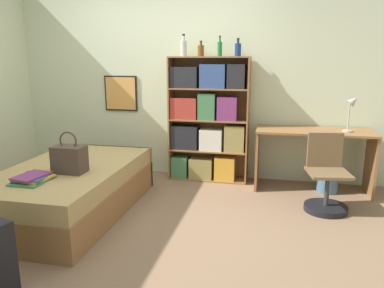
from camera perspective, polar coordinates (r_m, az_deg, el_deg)
The scene contains 14 objects.
ground_plane at distance 3.92m, azimuth -9.87°, elevation -10.92°, with size 14.00×14.00×0.00m, color #84664C.
wall_back at distance 5.10m, azimuth -3.61°, elevation 9.84°, with size 10.00×0.09×2.60m.
bed at distance 4.11m, azimuth -17.98°, elevation -6.55°, with size 1.14×1.94×0.50m.
handbag at distance 3.78m, azimuth -18.17°, elevation -2.15°, with size 0.30×0.20×0.40m.
book_stack_on_bed at distance 3.66m, azimuth -23.13°, elevation -4.82°, with size 0.31×0.36×0.06m.
bookcase at distance 4.83m, azimuth 2.30°, elevation 3.42°, with size 1.02×0.30×1.60m.
bottle_green at distance 4.87m, azimuth -1.28°, elevation 14.45°, with size 0.08×0.08×0.27m.
bottle_brown at distance 4.79m, azimuth 1.37°, elevation 14.08°, with size 0.08×0.08×0.19m.
bottle_clear at distance 4.77m, azimuth 4.25°, elevation 14.32°, with size 0.06×0.06×0.25m.
bottle_blue at distance 4.74m, azimuth 7.01°, elevation 14.13°, with size 0.08×0.08×0.22m.
desk at distance 4.72m, azimuth 17.99°, elevation -0.49°, with size 1.36×0.55×0.74m.
desk_lamp at distance 4.66m, azimuth 23.24°, elevation 5.23°, with size 0.17×0.12×0.43m.
desk_chair at distance 4.21m, azimuth 19.75°, elevation -6.09°, with size 0.47×0.47×0.80m.
waste_bin at distance 4.79m, azimuth 19.95°, elevation -5.39°, with size 0.24×0.24×0.26m.
Camera 1 is at (1.41, -3.30, 1.57)m, focal length 35.00 mm.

